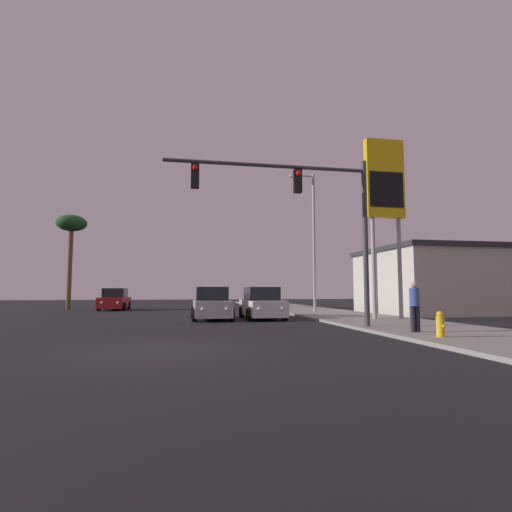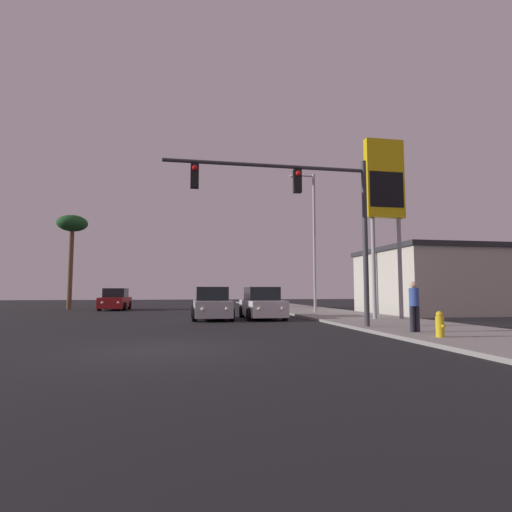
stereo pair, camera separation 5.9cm
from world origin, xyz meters
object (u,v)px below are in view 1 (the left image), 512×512
object	(u,v)px
car_silver	(212,305)
traffic_light_mast	(309,205)
fire_hydrant	(440,324)
street_lamp	(312,235)
pedestrian_on_sidewalk	(415,304)
car_red	(115,300)
palm_tree_mid	(71,228)
gas_station_sign	(385,189)
car_white	(262,304)

from	to	relation	value
car_silver	traffic_light_mast	size ratio (longest dim) A/B	0.55
car_silver	fire_hydrant	distance (m)	11.88
street_lamp	pedestrian_on_sidewalk	bearing A→B (deg)	-92.61
car_silver	pedestrian_on_sidewalk	bearing A→B (deg)	125.19
car_red	car_silver	distance (m)	13.50
pedestrian_on_sidewalk	palm_tree_mid	distance (m)	28.34
fire_hydrant	palm_tree_mid	distance (m)	29.56
car_red	traffic_light_mast	world-z (taller)	traffic_light_mast
gas_station_sign	traffic_light_mast	bearing A→B (deg)	-144.16
gas_station_sign	palm_tree_mid	distance (m)	24.96
car_white	palm_tree_mid	size ratio (longest dim) A/B	0.56
traffic_light_mast	car_silver	bearing A→B (deg)	116.51
street_lamp	gas_station_sign	distance (m)	6.72
car_red	car_silver	world-z (taller)	same
street_lamp	pedestrian_on_sidewalk	world-z (taller)	street_lamp
street_lamp	gas_station_sign	world-z (taller)	same
pedestrian_on_sidewalk	gas_station_sign	bearing A→B (deg)	69.00
street_lamp	palm_tree_mid	bearing A→B (deg)	150.16
car_silver	gas_station_sign	bearing A→B (deg)	162.18
car_silver	gas_station_sign	xyz separation A→B (m)	(8.45, -2.74, 5.86)
car_white	palm_tree_mid	world-z (taller)	palm_tree_mid
traffic_light_mast	pedestrian_on_sidewalk	size ratio (longest dim) A/B	4.73
fire_hydrant	palm_tree_mid	world-z (taller)	palm_tree_mid
car_white	gas_station_sign	xyz separation A→B (m)	(5.78, -2.69, 5.86)
gas_station_sign	fire_hydrant	size ratio (longest dim) A/B	11.84
pedestrian_on_sidewalk	palm_tree_mid	world-z (taller)	palm_tree_mid
car_white	pedestrian_on_sidewalk	bearing A→B (deg)	110.80
gas_station_sign	street_lamp	bearing A→B (deg)	105.46
gas_station_sign	palm_tree_mid	size ratio (longest dim) A/B	1.17
car_silver	car_white	bearing A→B (deg)	179.15
car_white	pedestrian_on_sidewalk	distance (m)	9.37
gas_station_sign	fire_hydrant	bearing A→B (deg)	-107.90
car_red	car_silver	bearing A→B (deg)	121.73
car_white	street_lamp	bearing A→B (deg)	-138.98
car_red	palm_tree_mid	size ratio (longest dim) A/B	0.57
car_white	car_silver	bearing A→B (deg)	-1.94
pedestrian_on_sidewalk	fire_hydrant	bearing A→B (deg)	-94.38
pedestrian_on_sidewalk	palm_tree_mid	xyz separation A→B (m)	(-16.68, 22.22, 5.59)
traffic_light_mast	street_lamp	distance (m)	10.66
pedestrian_on_sidewalk	street_lamp	bearing A→B (deg)	87.39
car_white	fire_hydrant	bearing A→B (deg)	107.30
car_silver	gas_station_sign	size ratio (longest dim) A/B	0.48
palm_tree_mid	car_silver	bearing A→B (deg)	-51.95
car_red	traffic_light_mast	distance (m)	21.14
car_red	pedestrian_on_sidewalk	bearing A→B (deg)	124.07
car_white	traffic_light_mast	xyz separation A→B (m)	(0.57, -6.45, 4.00)
car_silver	traffic_light_mast	xyz separation A→B (m)	(3.24, -6.50, 4.00)
car_silver	traffic_light_mast	bearing A→B (deg)	116.65
car_red	street_lamp	world-z (taller)	street_lamp
street_lamp	pedestrian_on_sidewalk	xyz separation A→B (m)	(-0.56, -12.33, -4.08)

